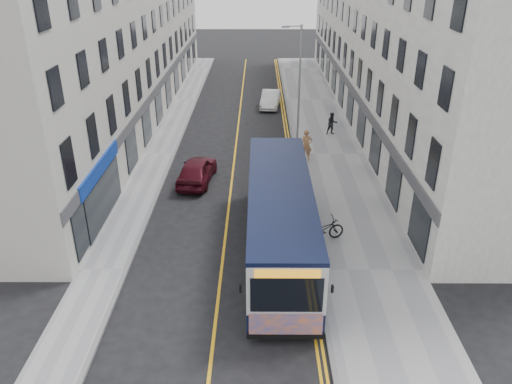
{
  "coord_description": "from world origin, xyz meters",
  "views": [
    {
      "loc": [
        1.55,
        -18.62,
        12.21
      ],
      "look_at": [
        1.44,
        3.16,
        1.6
      ],
      "focal_mm": 35.0,
      "sensor_mm": 36.0,
      "label": 1
    }
  ],
  "objects_px": {
    "car_white": "(270,99)",
    "car_maroon": "(197,170)",
    "city_bus": "(280,217)",
    "streetlamp": "(298,82)",
    "pedestrian_far": "(332,124)",
    "pedestrian_near": "(306,145)",
    "bicycle": "(322,230)"
  },
  "relations": [
    {
      "from": "streetlamp",
      "to": "pedestrian_near",
      "type": "xyz_separation_m",
      "value": [
        0.41,
        -3.1,
        -3.28
      ]
    },
    {
      "from": "bicycle",
      "to": "car_white",
      "type": "relative_size",
      "value": 0.51
    },
    {
      "from": "pedestrian_near",
      "to": "car_maroon",
      "type": "xyz_separation_m",
      "value": [
        -6.58,
        -3.11,
        -0.37
      ]
    },
    {
      "from": "streetlamp",
      "to": "car_maroon",
      "type": "height_order",
      "value": "streetlamp"
    },
    {
      "from": "city_bus",
      "to": "pedestrian_near",
      "type": "xyz_separation_m",
      "value": [
        2.1,
        10.7,
        -0.74
      ]
    },
    {
      "from": "city_bus",
      "to": "streetlamp",
      "type": "bearing_deg",
      "value": 83.02
    },
    {
      "from": "bicycle",
      "to": "city_bus",
      "type": "bearing_deg",
      "value": 97.72
    },
    {
      "from": "streetlamp",
      "to": "city_bus",
      "type": "xyz_separation_m",
      "value": [
        -1.69,
        -13.8,
        -2.54
      ]
    },
    {
      "from": "pedestrian_near",
      "to": "car_maroon",
      "type": "height_order",
      "value": "pedestrian_near"
    },
    {
      "from": "pedestrian_far",
      "to": "car_maroon",
      "type": "bearing_deg",
      "value": -148.89
    },
    {
      "from": "city_bus",
      "to": "pedestrian_far",
      "type": "distance_m",
      "value": 16.27
    },
    {
      "from": "pedestrian_far",
      "to": "city_bus",
      "type": "bearing_deg",
      "value": -116.82
    },
    {
      "from": "streetlamp",
      "to": "bicycle",
      "type": "height_order",
      "value": "streetlamp"
    },
    {
      "from": "bicycle",
      "to": "car_maroon",
      "type": "xyz_separation_m",
      "value": [
        -6.48,
        6.65,
        0.06
      ]
    },
    {
      "from": "pedestrian_far",
      "to": "car_white",
      "type": "distance_m",
      "value": 8.54
    },
    {
      "from": "pedestrian_far",
      "to": "pedestrian_near",
      "type": "bearing_deg",
      "value": -125.94
    },
    {
      "from": "city_bus",
      "to": "pedestrian_far",
      "type": "height_order",
      "value": "city_bus"
    },
    {
      "from": "car_white",
      "to": "car_maroon",
      "type": "bearing_deg",
      "value": -100.21
    },
    {
      "from": "pedestrian_far",
      "to": "bicycle",
      "type": "bearing_deg",
      "value": -110.35
    },
    {
      "from": "pedestrian_far",
      "to": "car_maroon",
      "type": "height_order",
      "value": "pedestrian_far"
    },
    {
      "from": "bicycle",
      "to": "car_white",
      "type": "bearing_deg",
      "value": -12.35
    },
    {
      "from": "city_bus",
      "to": "pedestrian_near",
      "type": "bearing_deg",
      "value": 78.88
    },
    {
      "from": "streetlamp",
      "to": "car_maroon",
      "type": "xyz_separation_m",
      "value": [
        -6.17,
        -6.21,
        -3.64
      ]
    },
    {
      "from": "car_maroon",
      "to": "pedestrian_far",
      "type": "bearing_deg",
      "value": -131.29
    },
    {
      "from": "city_bus",
      "to": "pedestrian_far",
      "type": "xyz_separation_m",
      "value": [
        4.39,
        15.64,
        -0.92
      ]
    },
    {
      "from": "streetlamp",
      "to": "car_maroon",
      "type": "relative_size",
      "value": 1.85
    },
    {
      "from": "streetlamp",
      "to": "car_maroon",
      "type": "bearing_deg",
      "value": -134.81
    },
    {
      "from": "city_bus",
      "to": "pedestrian_far",
      "type": "bearing_deg",
      "value": 74.34
    },
    {
      "from": "bicycle",
      "to": "pedestrian_near",
      "type": "relative_size",
      "value": 1.08
    },
    {
      "from": "car_white",
      "to": "car_maroon",
      "type": "xyz_separation_m",
      "value": [
        -4.58,
        -15.44,
        0.06
      ]
    },
    {
      "from": "car_white",
      "to": "bicycle",
      "type": "bearing_deg",
      "value": -78.76
    },
    {
      "from": "city_bus",
      "to": "pedestrian_near",
      "type": "height_order",
      "value": "city_bus"
    }
  ]
}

